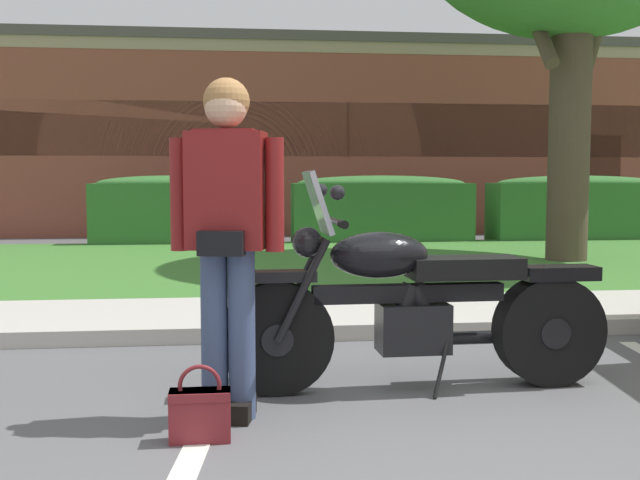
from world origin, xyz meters
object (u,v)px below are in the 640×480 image
(rider_person, at_px, (227,222))
(hedge_left, at_px, (172,209))
(motorcycle, at_px, (430,305))
(hedge_center_right, at_px, (579,207))
(hedge_center_left, at_px, (382,208))
(brick_building, at_px, (325,143))
(handbag, at_px, (200,410))

(rider_person, relative_size, hedge_left, 0.61)
(motorcycle, relative_size, hedge_center_right, 0.67)
(rider_person, height_order, hedge_center_left, rider_person)
(hedge_center_left, relative_size, hedge_center_right, 0.98)
(hedge_center_right, relative_size, brick_building, 0.12)
(rider_person, relative_size, handbag, 4.74)
(handbag, distance_m, hedge_center_left, 10.65)
(handbag, height_order, brick_building, brick_building)
(hedge_left, relative_size, hedge_center_left, 0.86)
(hedge_center_left, distance_m, brick_building, 6.24)
(hedge_center_left, bearing_deg, hedge_left, 180.00)
(handbag, xyz_separation_m, hedge_left, (-0.95, 10.26, 0.51))
(rider_person, distance_m, handbag, 0.92)
(handbag, bearing_deg, hedge_center_left, 74.61)
(motorcycle, distance_m, rider_person, 1.31)
(handbag, bearing_deg, hedge_left, 95.27)
(hedge_left, bearing_deg, rider_person, -83.82)
(hedge_center_right, bearing_deg, handbag, -122.73)
(handbag, distance_m, brick_building, 16.62)
(handbag, xyz_separation_m, hedge_center_left, (2.82, 10.26, 0.51))
(motorcycle, distance_m, hedge_left, 9.77)
(rider_person, bearing_deg, hedge_center_right, 56.91)
(hedge_left, bearing_deg, hedge_center_right, -0.00)
(motorcycle, bearing_deg, handbag, -149.74)
(hedge_center_left, xyz_separation_m, brick_building, (-0.34, 6.06, 1.43))
(brick_building, bearing_deg, rider_person, -98.38)
(motorcycle, distance_m, hedge_center_left, 9.64)
(rider_person, distance_m, hedge_left, 9.98)
(handbag, relative_size, hedge_left, 0.13)
(handbag, height_order, hedge_center_right, hedge_center_right)
(brick_building, bearing_deg, hedge_center_right, -55.85)
(hedge_center_right, height_order, brick_building, brick_building)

